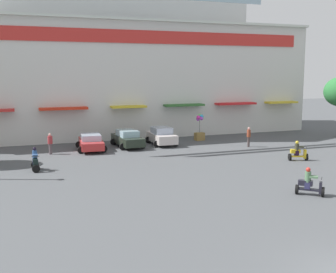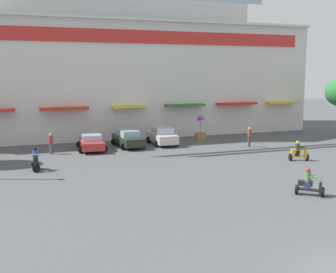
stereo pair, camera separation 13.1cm
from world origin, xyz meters
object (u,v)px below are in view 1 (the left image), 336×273
object	(u,v)px
balloon_vendor_cart	(200,129)
parked_car_0	(91,142)
scooter_rider_5	(309,184)
pedestrian_2	(249,136)
parked_car_1	(128,138)
scooter_rider_2	(35,161)
parked_car_2	(162,136)
pedestrian_0	(50,142)
scooter_rider_0	(298,152)

from	to	relation	value
balloon_vendor_cart	parked_car_0	bearing A→B (deg)	-171.36
scooter_rider_5	pedestrian_2	xyz separation A→B (m)	(4.65, 14.08, 0.40)
parked_car_1	pedestrian_2	xyz separation A→B (m)	(10.06, -3.68, 0.26)
parked_car_1	scooter_rider_2	world-z (taller)	scooter_rider_2
scooter_rider_2	scooter_rider_5	world-z (taller)	scooter_rider_2
parked_car_2	pedestrian_0	distance (m)	10.00
scooter_rider_5	pedestrian_0	size ratio (longest dim) A/B	0.89
balloon_vendor_cart	scooter_rider_2	bearing A→B (deg)	-153.53
balloon_vendor_cart	parked_car_2	bearing A→B (deg)	-166.15
scooter_rider_5	scooter_rider_0	bearing A→B (deg)	56.57
scooter_rider_0	scooter_rider_5	bearing A→B (deg)	-123.43
scooter_rider_0	pedestrian_0	distance (m)	19.38
parked_car_0	scooter_rider_2	bearing A→B (deg)	-128.07
parked_car_1	scooter_rider_0	distance (m)	14.53
parked_car_0	parked_car_2	world-z (taller)	parked_car_2
balloon_vendor_cart	scooter_rider_0	bearing A→B (deg)	-74.76
parked_car_0	pedestrian_0	distance (m)	3.44
parked_car_2	balloon_vendor_cart	world-z (taller)	balloon_vendor_cart
pedestrian_0	parked_car_2	bearing A→B (deg)	7.00
parked_car_2	pedestrian_2	xyz separation A→B (m)	(6.85, -3.75, 0.22)
scooter_rider_0	pedestrian_0	world-z (taller)	pedestrian_0
parked_car_1	pedestrian_2	bearing A→B (deg)	-20.08
scooter_rider_2	pedestrian_2	world-z (taller)	pedestrian_2
scooter_rider_0	balloon_vendor_cart	distance (m)	11.56
parked_car_0	scooter_rider_0	xyz separation A→B (m)	(13.86, -9.50, -0.08)
balloon_vendor_cart	parked_car_1	bearing A→B (deg)	-171.46
scooter_rider_0	scooter_rider_2	xyz separation A→B (m)	(-18.66, 3.36, 0.03)
scooter_rider_2	pedestrian_2	xyz separation A→B (m)	(18.21, 2.98, 0.36)
parked_car_1	balloon_vendor_cart	world-z (taller)	balloon_vendor_cart
parked_car_2	scooter_rider_5	world-z (taller)	parked_car_2
parked_car_1	parked_car_2	xyz separation A→B (m)	(3.22, 0.07, 0.04)
scooter_rider_0	pedestrian_2	world-z (taller)	pedestrian_2
scooter_rider_0	parked_car_1	bearing A→B (deg)	136.40
scooter_rider_0	pedestrian_2	xyz separation A→B (m)	(-0.46, 6.34, 0.39)
parked_car_0	balloon_vendor_cart	world-z (taller)	balloon_vendor_cart
parked_car_0	parked_car_2	bearing A→B (deg)	5.16
scooter_rider_2	balloon_vendor_cart	size ratio (longest dim) A/B	0.63
scooter_rider_5	balloon_vendor_cart	world-z (taller)	balloon_vendor_cart
parked_car_0	scooter_rider_5	size ratio (longest dim) A/B	2.90
pedestrian_2	parked_car_2	bearing A→B (deg)	151.28
parked_car_1	pedestrian_0	xyz separation A→B (m)	(-6.71, -1.15, 0.21)
parked_car_0	scooter_rider_2	size ratio (longest dim) A/B	2.79
parked_car_2	parked_car_0	bearing A→B (deg)	-174.84
parked_car_1	scooter_rider_0	world-z (taller)	same
parked_car_1	scooter_rider_2	xyz separation A→B (m)	(-8.14, -6.66, -0.10)
parked_car_0	pedestrian_2	bearing A→B (deg)	-13.27
parked_car_2	balloon_vendor_cart	xyz separation A→B (m)	(4.27, 1.05, 0.28)
pedestrian_0	pedestrian_2	xyz separation A→B (m)	(16.77, -2.53, 0.05)
parked_car_2	pedestrian_0	bearing A→B (deg)	-173.00
scooter_rider_0	scooter_rider_2	size ratio (longest dim) A/B	0.94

